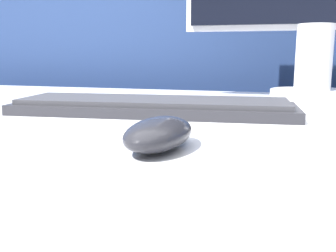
# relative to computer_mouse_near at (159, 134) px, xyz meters

# --- Properties ---
(partition_panel) EXTENTS (5.00, 0.03, 1.41)m
(partition_panel) POSITION_rel_computer_mouse_near_xyz_m (-0.06, 0.75, -0.07)
(partition_panel) COLOR navy
(partition_panel) RESTS_ON ground_plane
(computer_mouse_near) EXTENTS (0.07, 0.12, 0.03)m
(computer_mouse_near) POSITION_rel_computer_mouse_near_xyz_m (0.00, 0.00, 0.00)
(computer_mouse_near) COLOR #232328
(computer_mouse_near) RESTS_ON desk
(keyboard) EXTENTS (0.46, 0.17, 0.02)m
(keyboard) POSITION_rel_computer_mouse_near_xyz_m (-0.08, 0.22, -0.00)
(keyboard) COLOR #28282D
(keyboard) RESTS_ON desk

